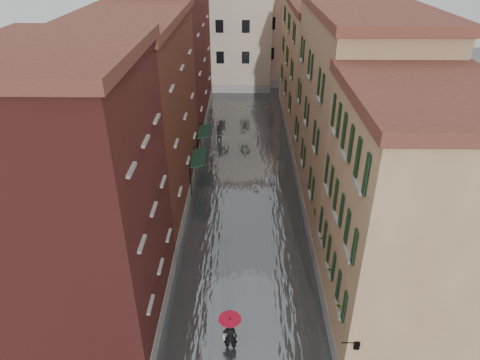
{
  "coord_description": "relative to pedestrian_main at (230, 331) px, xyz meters",
  "views": [
    {
      "loc": [
        -0.03,
        -17.32,
        16.74
      ],
      "look_at": [
        -0.33,
        6.9,
        3.0
      ],
      "focal_mm": 32.0,
      "sensor_mm": 36.0,
      "label": 1
    }
  ],
  "objects": [
    {
      "name": "pedestrian_far",
      "position": [
        -1.74,
        23.15,
        -0.44
      ],
      "size": [
        0.97,
        0.85,
        1.68
      ],
      "primitive_type": "imported",
      "rotation": [
        0.0,
        0.0,
        -0.3
      ],
      "color": "black",
      "rests_on": "ground"
    },
    {
      "name": "building_end_cream",
      "position": [
        -2.35,
        41.92,
        5.22
      ],
      "size": [
        12.0,
        9.0,
        13.0
      ],
      "primitive_type": "cube",
      "color": "beige",
      "rests_on": "ground"
    },
    {
      "name": "floodwater",
      "position": [
        0.65,
        16.92,
        -1.18
      ],
      "size": [
        10.0,
        60.0,
        0.2
      ],
      "primitive_type": "cube",
      "color": "#4B5154",
      "rests_on": "ground"
    },
    {
      "name": "building_end_pink",
      "position": [
        6.65,
        43.92,
        4.72
      ],
      "size": [
        10.0,
        9.0,
        12.0
      ],
      "primitive_type": "cube",
      "color": "tan",
      "rests_on": "ground"
    },
    {
      "name": "building_right_mid",
      "position": [
        7.65,
        12.92,
        5.22
      ],
      "size": [
        6.0,
        14.0,
        13.0
      ],
      "primitive_type": "cube",
      "color": "#9C7A5E",
      "rests_on": "ground"
    },
    {
      "name": "ground",
      "position": [
        0.65,
        3.92,
        -1.28
      ],
      "size": [
        120.0,
        120.0,
        0.0
      ],
      "primitive_type": "plane",
      "color": "#535355",
      "rests_on": "ground"
    },
    {
      "name": "awning_far",
      "position": [
        -2.84,
        19.92,
        1.18
      ],
      "size": [
        1.09,
        2.82,
        2.8
      ],
      "color": "black",
      "rests_on": "ground"
    },
    {
      "name": "building_left_far",
      "position": [
        -6.35,
        27.92,
        5.72
      ],
      "size": [
        6.0,
        16.0,
        14.0
      ],
      "primitive_type": "cube",
      "color": "maroon",
      "rests_on": "ground"
    },
    {
      "name": "window_planters",
      "position": [
        4.77,
        4.44,
        2.23
      ],
      "size": [
        0.59,
        10.72,
        0.84
      ],
      "color": "brown",
      "rests_on": "ground"
    },
    {
      "name": "pedestrian_main",
      "position": [
        0.0,
        0.0,
        0.0
      ],
      "size": [
        1.06,
        1.06,
        2.06
      ],
      "color": "black",
      "rests_on": "ground"
    },
    {
      "name": "building_right_far",
      "position": [
        7.65,
        27.92,
        4.47
      ],
      "size": [
        6.0,
        16.0,
        11.5
      ],
      "primitive_type": "cube",
      "color": "#9D7651",
      "rests_on": "ground"
    },
    {
      "name": "awning_near",
      "position": [
        -2.84,
        15.02,
        1.19
      ],
      "size": [
        1.09,
        3.14,
        2.8
      ],
      "color": "black",
      "rests_on": "ground"
    },
    {
      "name": "building_left_mid",
      "position": [
        -6.35,
        12.92,
        4.97
      ],
      "size": [
        6.0,
        14.0,
        12.5
      ],
      "primitive_type": "cube",
      "color": "maroon",
      "rests_on": "ground"
    },
    {
      "name": "building_left_near",
      "position": [
        -6.35,
        1.92,
        5.22
      ],
      "size": [
        6.0,
        8.0,
        13.0
      ],
      "primitive_type": "cube",
      "color": "maroon",
      "rests_on": "ground"
    },
    {
      "name": "building_right_near",
      "position": [
        7.65,
        1.92,
        4.47
      ],
      "size": [
        6.0,
        8.0,
        11.5
      ],
      "primitive_type": "cube",
      "color": "#9D7651",
      "rests_on": "ground"
    },
    {
      "name": "wall_lantern",
      "position": [
        4.98,
        -2.08,
        1.72
      ],
      "size": [
        0.71,
        0.22,
        0.35
      ],
      "color": "black",
      "rests_on": "ground"
    }
  ]
}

